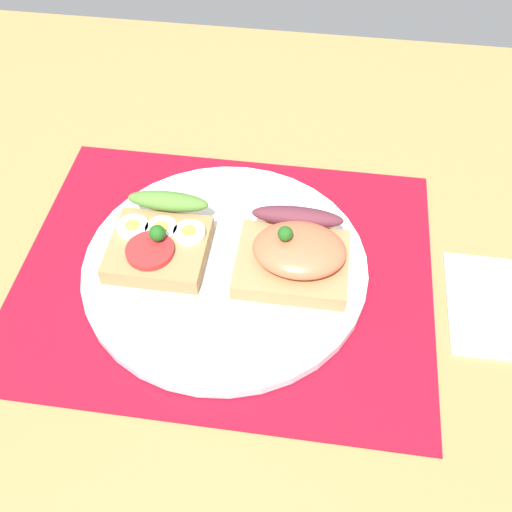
% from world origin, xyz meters
% --- Properties ---
extents(ground_plane, '(1.20, 0.90, 0.03)m').
position_xyz_m(ground_plane, '(0.00, 0.00, -0.02)').
color(ground_plane, '#A07945').
extents(placemat, '(0.40, 0.32, 0.00)m').
position_xyz_m(placemat, '(0.00, 0.00, 0.00)').
color(placemat, maroon).
rests_on(placemat, ground_plane).
extents(plate, '(0.27, 0.27, 0.01)m').
position_xyz_m(plate, '(0.00, 0.00, 0.01)').
color(plate, white).
rests_on(plate, placemat).
extents(sandwich_egg_tomato, '(0.09, 0.10, 0.04)m').
position_xyz_m(sandwich_egg_tomato, '(-0.06, 0.01, 0.03)').
color(sandwich_egg_tomato, '#987749').
rests_on(sandwich_egg_tomato, plate).
extents(sandwich_salmon, '(0.10, 0.10, 0.06)m').
position_xyz_m(sandwich_salmon, '(0.07, 0.00, 0.03)').
color(sandwich_salmon, '#B37C4E').
rests_on(sandwich_salmon, plate).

